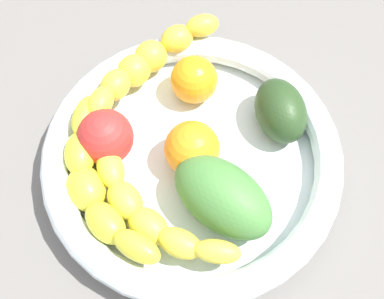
% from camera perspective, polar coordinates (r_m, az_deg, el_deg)
% --- Properties ---
extents(kitchen_counter, '(1.20, 1.20, 0.03)m').
position_cam_1_polar(kitchen_counter, '(0.62, 0.00, -2.66)').
color(kitchen_counter, slate).
rests_on(kitchen_counter, ground).
extents(fruit_bowl, '(0.35, 0.35, 0.05)m').
position_cam_1_polar(fruit_bowl, '(0.59, 0.00, -0.95)').
color(fruit_bowl, white).
rests_on(fruit_bowl, kitchen_counter).
extents(banana_draped_left, '(0.11, 0.20, 0.05)m').
position_cam_1_polar(banana_draped_left, '(0.63, -5.15, 9.97)').
color(banana_draped_left, yellow).
rests_on(banana_draped_left, fruit_bowl).
extents(banana_draped_right, '(0.23, 0.08, 0.05)m').
position_cam_1_polar(banana_draped_right, '(0.56, -11.07, -4.14)').
color(banana_draped_right, yellow).
rests_on(banana_draped_right, fruit_bowl).
extents(banana_arching_top, '(0.22, 0.12, 0.04)m').
position_cam_1_polar(banana_arching_top, '(0.54, -5.57, -6.39)').
color(banana_arching_top, yellow).
rests_on(banana_arching_top, fruit_bowl).
extents(orange_front, '(0.06, 0.06, 0.06)m').
position_cam_1_polar(orange_front, '(0.57, -0.00, 0.10)').
color(orange_front, orange).
rests_on(orange_front, fruit_bowl).
extents(orange_mid_left, '(0.06, 0.06, 0.06)m').
position_cam_1_polar(orange_mid_left, '(0.62, 0.24, 8.02)').
color(orange_mid_left, orange).
rests_on(orange_mid_left, fruit_bowl).
extents(mango_green, '(0.14, 0.12, 0.07)m').
position_cam_1_polar(mango_green, '(0.54, 3.53, -5.45)').
color(mango_green, '#47823B').
rests_on(mango_green, fruit_bowl).
extents(avocado_dark, '(0.09, 0.07, 0.06)m').
position_cam_1_polar(avocado_dark, '(0.60, 10.12, 4.41)').
color(avocado_dark, '#294320').
rests_on(avocado_dark, fruit_bowl).
extents(tomato_red, '(0.07, 0.07, 0.07)m').
position_cam_1_polar(tomato_red, '(0.58, -9.93, 1.42)').
color(tomato_red, red).
rests_on(tomato_red, fruit_bowl).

